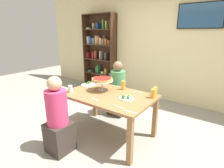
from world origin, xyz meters
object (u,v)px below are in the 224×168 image
bookshelf (100,51)px  beer_glass_amber_short (153,94)px  salad_plate_far_diner (88,85)px  salad_plate_near_diner (126,98)px  water_glass_clear_near (70,89)px  beer_glass_amber_tall (123,85)px  cutlery_fork_near (119,107)px  dining_table (108,100)px  diner_near_left (58,121)px  beer_glass_amber_spare (155,91)px  diner_far_left (118,92)px  cutlery_knife_far (131,112)px  cutlery_knife_near (95,99)px  cutlery_fork_far (137,92)px  television (200,16)px  deep_dish_pizza_stand (102,80)px

bookshelf → beer_glass_amber_short: bookshelf is taller
bookshelf → salad_plate_far_diner: bookshelf is taller
salad_plate_near_diner → water_glass_clear_near: bearing=-162.0°
beer_glass_amber_tall → beer_glass_amber_short: beer_glass_amber_tall is taller
cutlery_fork_near → dining_table: bearing=149.8°
diner_near_left → salad_plate_far_diner: size_ratio=4.50×
beer_glass_amber_spare → bookshelf: bearing=147.0°
diner_far_left → salad_plate_far_diner: size_ratio=4.50×
diner_near_left → cutlery_fork_near: diner_near_left is taller
beer_glass_amber_short → cutlery_knife_far: size_ratio=0.80×
cutlery_knife_near → cutlery_fork_far: 0.75m
diner_far_left → beer_glass_amber_tall: 0.65m
television → salad_plate_near_diner: (-0.47, -2.11, -1.28)m
salad_plate_far_diner → cutlery_fork_near: bearing=-25.4°
diner_far_left → water_glass_clear_near: bearing=-13.4°
salad_plate_far_diner → bookshelf: bearing=123.9°
dining_table → beer_glass_amber_tall: 0.39m
beer_glass_amber_tall → cutlery_fork_far: size_ratio=0.86×
beer_glass_amber_short → cutlery_fork_near: beer_glass_amber_short is taller
diner_far_left → deep_dish_pizza_stand: (0.12, -0.65, 0.43)m
beer_glass_amber_spare → cutlery_knife_far: 0.76m
dining_table → cutlery_knife_far: cutlery_knife_far is taller
deep_dish_pizza_stand → cutlery_fork_near: (0.62, -0.41, -0.18)m
television → beer_glass_amber_tall: (-0.75, -1.76, -1.22)m
cutlery_fork_near → cutlery_fork_far: size_ratio=1.00×
beer_glass_amber_spare → water_glass_clear_near: (-1.20, -0.70, -0.01)m
salad_plate_near_diner → dining_table: bearing=179.6°
cutlery_fork_near → cutlery_knife_near: 0.44m
diner_far_left → cutlery_knife_far: diner_far_left is taller
bookshelf → diner_near_left: bearing=-61.3°
beer_glass_amber_tall → cutlery_fork_near: bearing=-61.8°
salad_plate_far_diner → water_glass_clear_near: water_glass_clear_near is taller
beer_glass_amber_short → cutlery_knife_near: (-0.68, -0.57, -0.07)m
deep_dish_pizza_stand → beer_glass_amber_spare: (0.83, 0.31, -0.12)m
dining_table → cutlery_fork_near: 0.53m
deep_dish_pizza_stand → salad_plate_near_diner: bearing=-9.7°
diner_near_left → cutlery_fork_far: size_ratio=6.39×
bookshelf → salad_plate_near_diner: size_ratio=9.62×
water_glass_clear_near → cutlery_fork_far: bearing=36.0°
diner_near_left → beer_glass_amber_spare: (0.95, 1.17, 0.32)m
television → beer_glass_amber_spare: (-0.18, -1.71, -1.23)m
bookshelf → television: bearing=2.0°
deep_dish_pizza_stand → water_glass_clear_near: size_ratio=3.18×
television → cutlery_fork_far: bearing=-105.2°
deep_dish_pizza_stand → water_glass_clear_near: 0.55m
bookshelf → diner_near_left: (1.52, -2.78, -0.66)m
cutlery_knife_near → cutlery_knife_far: 0.66m
beer_glass_amber_tall → cutlery_knife_near: size_ratio=0.86×
beer_glass_amber_spare → cutlery_knife_near: (-0.66, -0.70, -0.07)m
salad_plate_far_diner → beer_glass_amber_short: bearing=4.5°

